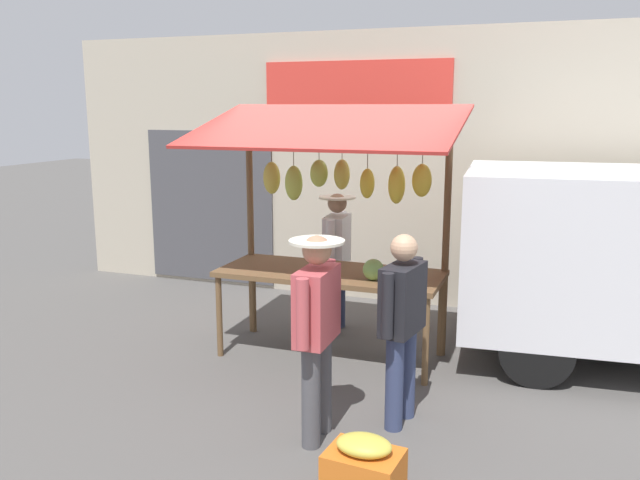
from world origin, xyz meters
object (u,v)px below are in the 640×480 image
at_px(shopper_in_striped_shirt, 402,318).
at_px(produce_crate_near, 364,471).
at_px(market_stall, 334,202).
at_px(shopper_with_ponytail, 317,323).
at_px(vendor_with_sunhat, 337,252).

relative_size(shopper_in_striped_shirt, produce_crate_near, 3.05).
xyz_separation_m(market_stall, shopper_with_ponytail, (-0.45, 1.69, -0.64)).
relative_size(market_stall, vendor_with_sunhat, 1.61).
bearing_deg(market_stall, shopper_in_striped_shirt, 128.71).
bearing_deg(market_stall, vendor_with_sunhat, -74.01).
bearing_deg(shopper_with_ponytail, shopper_in_striped_shirt, -49.45).
height_order(vendor_with_sunhat, shopper_with_ponytail, shopper_with_ponytail).
relative_size(market_stall, shopper_in_striped_shirt, 1.63).
relative_size(vendor_with_sunhat, produce_crate_near, 3.08).
bearing_deg(vendor_with_sunhat, market_stall, 10.82).
distance_m(shopper_with_ponytail, produce_crate_near, 1.12).
bearing_deg(vendor_with_sunhat, shopper_in_striped_shirt, 26.38).
xyz_separation_m(vendor_with_sunhat, shopper_in_striped_shirt, (-1.18, 1.92, -0.03)).
bearing_deg(shopper_in_striped_shirt, shopper_with_ponytail, 140.87).
distance_m(market_stall, shopper_with_ponytail, 1.86).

